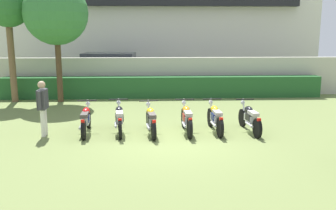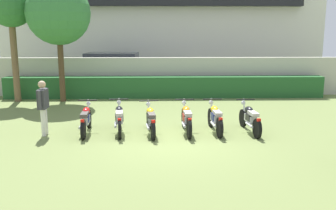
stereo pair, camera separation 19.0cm
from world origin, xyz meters
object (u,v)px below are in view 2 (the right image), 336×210
(motorcycle_in_row_1, at_px, (119,118))
(motorcycle_in_row_2, at_px, (151,120))
(motorcycle_in_row_3, at_px, (186,118))
(motorcycle_in_row_4, at_px, (215,118))
(motorcycle_in_row_0, at_px, (86,119))
(tree_near_inspector, at_px, (10,6))
(motorcycle_in_row_5, at_px, (250,118))
(tree_far_side, at_px, (58,13))
(inspector_person, at_px, (43,103))
(parked_car, at_px, (115,71))

(motorcycle_in_row_1, height_order, motorcycle_in_row_2, motorcycle_in_row_1)
(motorcycle_in_row_1, height_order, motorcycle_in_row_3, motorcycle_in_row_3)
(motorcycle_in_row_4, bearing_deg, motorcycle_in_row_2, 91.07)
(motorcycle_in_row_0, bearing_deg, tree_near_inspector, 33.68)
(motorcycle_in_row_3, bearing_deg, motorcycle_in_row_5, -92.52)
(motorcycle_in_row_0, xyz_separation_m, motorcycle_in_row_4, (3.92, 0.04, 0.01))
(tree_far_side, xyz_separation_m, inspector_person, (0.81, -5.41, -2.81))
(motorcycle_in_row_4, xyz_separation_m, inspector_person, (-5.12, -0.20, 0.52))
(motorcycle_in_row_4, bearing_deg, motorcycle_in_row_1, 86.19)
(tree_near_inspector, relative_size, motorcycle_in_row_4, 2.73)
(motorcycle_in_row_5, bearing_deg, motorcycle_in_row_3, 85.55)
(motorcycle_in_row_0, bearing_deg, inspector_person, 94.62)
(tree_near_inspector, xyz_separation_m, tree_far_side, (2.00, -0.07, -0.31))
(tree_far_side, height_order, motorcycle_in_row_0, tree_far_side)
(motorcycle_in_row_0, relative_size, inspector_person, 1.16)
(parked_car, height_order, tree_near_inspector, tree_near_inspector)
(parked_car, bearing_deg, motorcycle_in_row_4, -61.50)
(motorcycle_in_row_1, bearing_deg, parked_car, 0.95)
(tree_far_side, bearing_deg, motorcycle_in_row_1, -59.93)
(motorcycle_in_row_5, distance_m, inspector_person, 6.21)
(motorcycle_in_row_3, xyz_separation_m, motorcycle_in_row_5, (1.94, 0.02, -0.01))
(motorcycle_in_row_2, bearing_deg, tree_far_side, 29.40)
(parked_car, relative_size, tree_far_side, 0.90)
(motorcycle_in_row_0, distance_m, motorcycle_in_row_4, 3.92)
(motorcycle_in_row_0, distance_m, motorcycle_in_row_1, 1.00)
(motorcycle_in_row_5, bearing_deg, motorcycle_in_row_1, 84.18)
(motorcycle_in_row_2, bearing_deg, motorcycle_in_row_4, -92.39)
(tree_far_side, bearing_deg, motorcycle_in_row_0, -69.04)
(parked_car, bearing_deg, motorcycle_in_row_1, -78.50)
(tree_far_side, distance_m, motorcycle_in_row_0, 6.53)
(motorcycle_in_row_3, bearing_deg, motorcycle_in_row_2, 91.92)
(tree_near_inspector, distance_m, motorcycle_in_row_4, 10.21)
(parked_car, relative_size, tree_near_inspector, 0.90)
(motorcycle_in_row_1, xyz_separation_m, inspector_person, (-2.20, -0.21, 0.51))
(tree_near_inspector, bearing_deg, inspector_person, -62.89)
(parked_car, bearing_deg, tree_near_inspector, -131.54)
(motorcycle_in_row_2, bearing_deg, tree_near_inspector, 40.57)
(parked_car, distance_m, tree_near_inspector, 6.25)
(parked_car, distance_m, motorcycle_in_row_0, 9.09)
(motorcycle_in_row_4, relative_size, inspector_person, 1.15)
(inspector_person, bearing_deg, motorcycle_in_row_1, 5.55)
(parked_car, xyz_separation_m, motorcycle_in_row_5, (5.12, -9.10, -0.50))
(tree_near_inspector, relative_size, motorcycle_in_row_3, 2.72)
(motorcycle_in_row_2, height_order, motorcycle_in_row_5, motorcycle_in_row_5)
(motorcycle_in_row_0, distance_m, inspector_person, 1.32)
(tree_far_side, distance_m, motorcycle_in_row_4, 8.57)
(parked_car, xyz_separation_m, motorcycle_in_row_1, (1.14, -9.03, -0.49))
(motorcycle_in_row_2, relative_size, motorcycle_in_row_5, 0.99)
(parked_car, relative_size, inspector_person, 2.83)
(parked_car, bearing_deg, motorcycle_in_row_3, -66.45)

